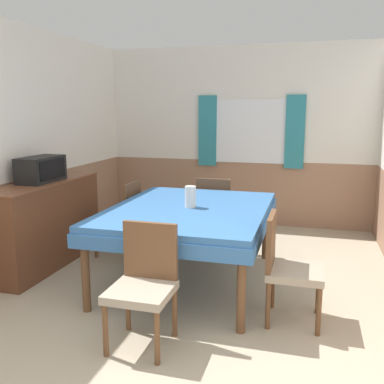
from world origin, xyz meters
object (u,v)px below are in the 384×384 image
(chair_right_near, at_px, (287,264))
(vase, at_px, (190,197))
(chair_head_near, at_px, (144,281))
(chair_left_far, at_px, (122,215))
(chair_head_window, at_px, (215,209))
(dining_table, at_px, (189,217))
(tv, at_px, (41,169))
(sideboard, at_px, (46,223))

(chair_right_near, relative_size, vase, 4.22)
(chair_head_near, xyz_separation_m, vase, (0.01, 1.18, 0.39))
(chair_left_far, xyz_separation_m, chair_right_near, (1.95, -1.13, 0.00))
(chair_left_far, distance_m, chair_head_window, 1.16)
(dining_table, height_order, chair_right_near, chair_right_near)
(chair_right_near, bearing_deg, chair_head_near, -57.55)
(dining_table, relative_size, tv, 3.51)
(chair_head_window, bearing_deg, tv, -144.44)
(chair_head_near, bearing_deg, vase, -90.69)
(chair_left_far, height_order, chair_head_window, same)
(vase, bearing_deg, chair_head_window, 90.68)
(sideboard, bearing_deg, chair_right_near, -12.70)
(chair_head_near, bearing_deg, sideboard, -36.38)
(chair_head_window, bearing_deg, vase, -89.32)
(dining_table, height_order, sideboard, sideboard)
(sideboard, bearing_deg, tv, -86.01)
(dining_table, bearing_deg, chair_left_far, 150.03)
(sideboard, bearing_deg, chair_head_near, -36.38)
(sideboard, relative_size, tv, 2.90)
(chair_head_near, bearing_deg, chair_head_window, -90.00)
(chair_left_far, height_order, sideboard, sideboard)
(chair_head_near, bearing_deg, chair_right_near, -147.55)
(dining_table, xyz_separation_m, sideboard, (-1.65, 0.03, -0.19))
(chair_left_far, height_order, vase, vase)
(dining_table, relative_size, vase, 9.26)
(sideboard, distance_m, vase, 1.71)
(dining_table, relative_size, chair_left_far, 2.19)
(dining_table, bearing_deg, tv, 179.68)
(chair_left_far, xyz_separation_m, chair_head_window, (0.98, 0.62, 0.00))
(chair_head_window, xyz_separation_m, vase, (0.01, -1.19, 0.39))
(chair_left_far, bearing_deg, tv, 129.72)
(dining_table, distance_m, chair_head_near, 1.20)
(chair_head_near, xyz_separation_m, sideboard, (-1.65, 1.21, 0.00))
(chair_left_far, distance_m, sideboard, 0.86)
(tv, bearing_deg, chair_left_far, 39.72)
(chair_right_near, bearing_deg, sideboard, -102.70)
(vase, bearing_deg, chair_head_near, -90.69)
(chair_head_window, relative_size, vase, 4.22)
(chair_head_window, relative_size, sideboard, 0.55)
(chair_head_near, distance_m, chair_left_far, 2.00)
(dining_table, relative_size, chair_right_near, 2.19)
(sideboard, bearing_deg, chair_head_window, 35.11)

